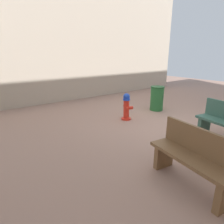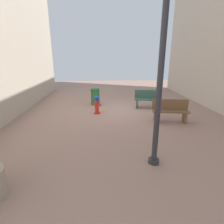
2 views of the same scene
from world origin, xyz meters
TOP-DOWN VIEW (x-y plane):
  - ground_plane at (0.00, 0.00)m, footprint 23.40×23.40m
  - fire_hydrant at (1.14, 0.59)m, footprint 0.41×0.39m
  - bench_far at (-1.99, 1.90)m, footprint 1.56×0.67m
  - trash_bin at (1.27, -1.07)m, footprint 0.52×0.52m

SIDE VIEW (x-z plane):
  - ground_plane at x=0.00m, z-range 0.00..0.00m
  - fire_hydrant at x=1.14m, z-range 0.00..0.88m
  - trash_bin at x=1.27m, z-range 0.00..0.92m
  - bench_far at x=-1.99m, z-range 0.01..0.96m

